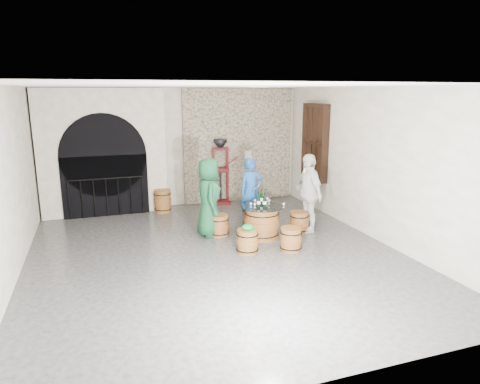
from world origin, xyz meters
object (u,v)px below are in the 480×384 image
object	(u,v)px
person_blue	(251,191)
wine_bottle_left	(259,201)
barrel_stool_left	(219,225)
corking_press	(221,167)
side_barrel	(163,201)
person_white	(308,193)
barrel_stool_right	(299,222)
barrel_table	(262,222)
wine_bottle_center	(265,201)
barrel_stool_far	(252,215)
person_green	(209,197)
barrel_stool_near_left	(247,241)
barrel_stool_near_right	(291,239)
wine_bottle_right	(262,198)

from	to	relation	value
person_blue	wine_bottle_left	xyz separation A→B (m)	(-0.23, -1.09, 0.05)
barrel_stool_left	person_blue	bearing A→B (deg)	32.32
wine_bottle_left	corking_press	xyz separation A→B (m)	(0.06, 3.06, 0.22)
barrel_stool_left	side_barrel	distance (m)	2.45
person_white	barrel_stool_right	bearing A→B (deg)	-86.13
person_blue	corking_press	xyz separation A→B (m)	(-0.18, 1.97, 0.27)
barrel_stool_right	side_barrel	bearing A→B (deg)	135.27
barrel_table	wine_bottle_center	xyz separation A→B (m)	(0.02, -0.10, 0.49)
barrel_stool_far	person_green	world-z (taller)	person_green
side_barrel	corking_press	xyz separation A→B (m)	(1.68, 0.30, 0.76)
person_white	wine_bottle_left	size ratio (longest dim) A/B	5.46
barrel_stool_left	person_green	world-z (taller)	person_green
side_barrel	wine_bottle_center	bearing A→B (deg)	-58.31
barrel_table	person_white	size ratio (longest dim) A/B	0.52
barrel_stool_near_left	corking_press	size ratio (longest dim) A/B	0.26
person_white	barrel_stool_near_right	bearing A→B (deg)	-42.61
wine_bottle_right	side_barrel	world-z (taller)	wine_bottle_right
barrel_stool_near_left	wine_bottle_left	xyz separation A→B (m)	(0.50, 0.70, 0.61)
barrel_stool_far	person_white	bearing A→B (deg)	-38.91
person_white	wine_bottle_left	distance (m)	1.26
barrel_stool_near_left	person_blue	size ratio (longest dim) A/B	0.30
person_green	person_blue	xyz separation A→B (m)	(1.17, 0.52, -0.07)
barrel_stool_near_left	person_blue	xyz separation A→B (m)	(0.73, 1.78, 0.56)
barrel_stool_far	barrel_stool_near_right	bearing A→B (deg)	-85.58
wine_bottle_right	person_white	bearing A→B (deg)	-4.40
barrel_table	barrel_stool_left	size ratio (longest dim) A/B	1.93
barrel_stool_left	side_barrel	xyz separation A→B (m)	(-0.88, 2.29, 0.07)
barrel_stool_near_left	corking_press	bearing A→B (deg)	81.54
person_white	barrel_stool_left	bearing A→B (deg)	-100.59
person_blue	barrel_stool_near_right	bearing A→B (deg)	-91.52
side_barrel	barrel_stool_right	bearing A→B (deg)	-44.73
person_white	person_green	bearing A→B (deg)	-102.30
wine_bottle_center	side_barrel	size ratio (longest dim) A/B	0.53
person_white	person_blue	bearing A→B (deg)	-134.29
wine_bottle_right	wine_bottle_left	bearing A→B (deg)	-124.87
barrel_stool_right	wine_bottle_left	world-z (taller)	wine_bottle_left
barrel_stool_near_right	person_blue	bearing A→B (deg)	93.71
barrel_stool_left	person_white	bearing A→B (deg)	-9.30
person_blue	side_barrel	world-z (taller)	person_blue
barrel_stool_far	barrel_stool_left	bearing A→B (deg)	-152.36
barrel_table	wine_bottle_center	world-z (taller)	wine_bottle_center
barrel_table	person_green	bearing A→B (deg)	152.85
barrel_stool_near_right	wine_bottle_right	bearing A→B (deg)	100.47
person_green	wine_bottle_right	world-z (taller)	person_green
barrel_stool_right	person_blue	world-z (taller)	person_blue
person_blue	wine_bottle_left	size ratio (longest dim) A/B	4.88
wine_bottle_left	side_barrel	world-z (taller)	wine_bottle_left
barrel_stool_far	person_blue	size ratio (longest dim) A/B	0.30
barrel_stool_left	wine_bottle_left	distance (m)	1.07
person_blue	barrel_stool_left	bearing A→B (deg)	-152.91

